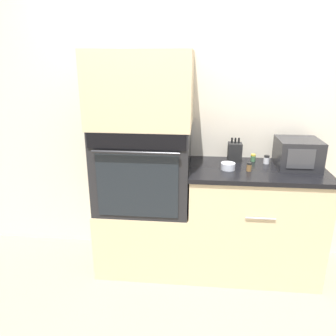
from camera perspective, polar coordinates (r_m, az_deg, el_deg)
ground_plane at (r=2.86m, az=3.34°, el=-19.75°), size 12.00×12.00×0.00m
wall_back at (r=2.93m, az=4.36°, el=8.19°), size 8.00×0.05×2.50m
oven_cabinet_base at (r=2.98m, az=-3.95°, el=-11.38°), size 0.78×0.60×0.57m
wall_oven at (r=2.72m, az=-4.25°, el=0.22°), size 0.76×0.64×0.69m
oven_cabinet_upper at (r=2.60m, az=-4.57°, el=13.58°), size 0.78×0.60×0.57m
counter_unit at (r=2.90m, az=14.53°, el=-8.83°), size 1.09×0.63×0.93m
microwave at (r=2.84m, az=21.66°, el=2.42°), size 0.33×0.33×0.23m
knife_block at (r=2.84m, az=11.53°, el=2.74°), size 0.11×0.11×0.21m
bowl at (r=2.64m, az=10.41°, el=0.32°), size 0.11×0.11×0.05m
condiment_jar_near at (r=2.86m, az=16.79°, el=1.41°), size 0.05×0.05×0.07m
condiment_jar_mid at (r=2.63m, az=13.93°, el=0.18°), size 0.04×0.04×0.07m
condiment_jar_far at (r=2.90m, az=14.60°, el=1.73°), size 0.04×0.04×0.06m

